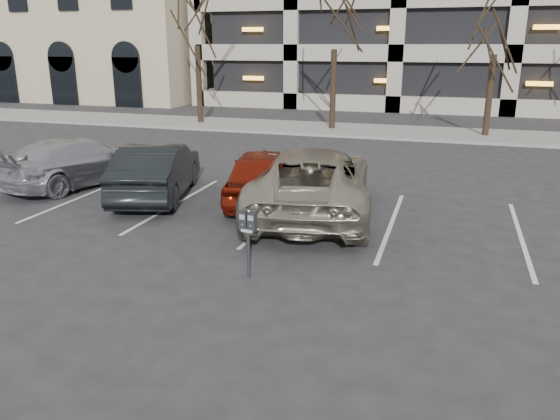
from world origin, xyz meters
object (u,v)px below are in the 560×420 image
object	(u,v)px
car_silver	(79,161)
car_red	(264,175)
parking_meter	(248,227)
car_dark	(157,170)
tree_c	(500,0)
suv_silver	(312,181)

from	to	relation	value
car_silver	car_red	bearing A→B (deg)	-164.61
parking_meter	car_dark	xyz separation A→B (m)	(-4.28, 4.32, -0.21)
car_silver	tree_c	bearing A→B (deg)	-117.08
car_dark	car_silver	bearing A→B (deg)	-27.20
tree_c	suv_silver	world-z (taller)	tree_c
parking_meter	tree_c	bearing A→B (deg)	83.38
tree_c	suv_silver	bearing A→B (deg)	-108.92
suv_silver	car_red	size ratio (longest dim) A/B	1.49
parking_meter	car_dark	world-z (taller)	car_dark
car_dark	parking_meter	bearing A→B (deg)	118.46
car_silver	parking_meter	bearing A→B (deg)	162.01
suv_silver	car_dark	bearing A→B (deg)	-12.69
suv_silver	car_silver	xyz separation A→B (m)	(-7.30, 0.77, -0.12)
car_red	car_dark	world-z (taller)	car_dark
parking_meter	car_dark	distance (m)	6.08
parking_meter	car_silver	world-z (taller)	car_silver
car_dark	car_silver	distance (m)	2.97
parking_meter	suv_silver	size ratio (longest dim) A/B	0.20
car_red	car_dark	bearing A→B (deg)	-2.17
tree_c	car_red	world-z (taller)	tree_c
suv_silver	tree_c	bearing A→B (deg)	-118.92
suv_silver	car_silver	size ratio (longest dim) A/B	1.30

